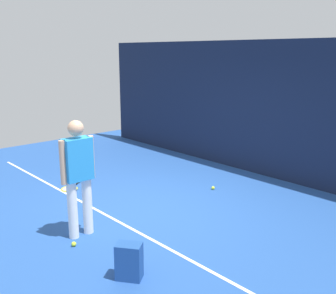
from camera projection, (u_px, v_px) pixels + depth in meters
The scene contains 8 objects.
ground_plane at pixel (151, 207), 6.80m from camera, with size 12.00×12.00×0.00m, color #234C93.
back_fence at pixel (258, 108), 8.42m from camera, with size 10.00×0.10×2.85m, color #141E38.
court_line at pixel (114, 219), 6.30m from camera, with size 9.00×0.05×0.00m, color white.
tennis_player at pixel (78, 172), 5.54m from camera, with size 0.22×0.53×1.70m.
tennis_racket at pixel (70, 188), 7.68m from camera, with size 0.49×0.61×0.03m.
backpack at pixel (130, 261), 4.63m from camera, with size 0.38×0.38×0.44m.
tennis_ball_near_player at pixel (213, 188), 7.64m from camera, with size 0.07×0.07×0.07m, color #CCE033.
tennis_ball_by_fence at pixel (74, 244), 5.42m from camera, with size 0.07×0.07×0.07m, color #CCE033.
Camera 1 is at (4.91, -4.05, 2.62)m, focal length 42.14 mm.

